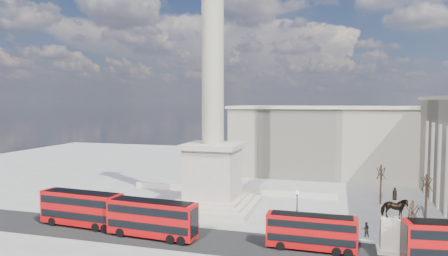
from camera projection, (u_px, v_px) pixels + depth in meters
ground at (203, 216)px, 61.59m from camera, size 180.00×180.00×0.00m
asphalt_road at (215, 241)px, 50.62m from camera, size 120.00×9.00×0.01m
nelsons_column at (213, 131)px, 65.52m from camera, size 14.00×14.00×49.85m
balustrade_wall at (230, 190)px, 76.89m from camera, size 40.00×0.60×1.10m
building_northeast at (339, 141)px, 93.86m from camera, size 51.00×17.00×16.60m
red_bus_a at (82, 208)px, 56.37m from camera, size 12.48×3.74×4.99m
red_bus_b at (152, 218)px, 51.67m from camera, size 12.27×3.67×4.90m
red_bus_c at (312, 232)px, 47.40m from camera, size 10.54×2.54×4.27m
victorian_lamp at (297, 208)px, 53.55m from camera, size 0.49×0.49×5.75m
equestrian_statue at (394, 230)px, 46.63m from camera, size 3.67×2.75×7.73m
bare_tree_near at (413, 211)px, 44.19m from camera, size 1.62×1.62×7.07m
bare_tree_mid at (427, 182)px, 59.39m from camera, size 1.90×1.90×7.22m
bare_tree_far at (381, 172)px, 68.62m from camera, size 1.76×1.76×7.17m
pedestrian_walking at (310, 234)px, 50.69m from camera, size 0.75×0.59×1.83m
pedestrian_standing at (366, 229)px, 52.24m from camera, size 0.99×0.79×1.94m
pedestrian_crossing at (329, 228)px, 52.85m from camera, size 0.83×1.15×1.81m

